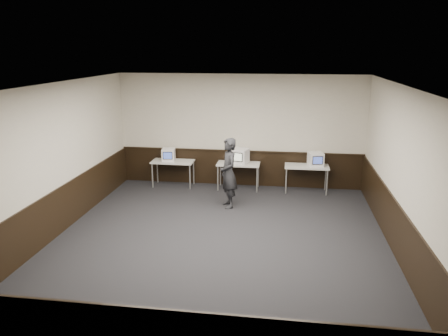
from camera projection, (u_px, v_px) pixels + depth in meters
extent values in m
plane|color=black|center=(219.00, 242.00, 9.06)|extent=(8.00, 8.00, 0.00)
plane|color=white|center=(218.00, 86.00, 8.21)|extent=(8.00, 8.00, 0.00)
plane|color=beige|center=(240.00, 131.00, 12.45)|extent=(7.00, 0.00, 7.00)
plane|color=beige|center=(163.00, 262.00, 4.81)|extent=(7.00, 0.00, 7.00)
plane|color=beige|center=(53.00, 161.00, 9.11)|extent=(0.00, 8.00, 8.00)
plane|color=beige|center=(404.00, 175.00, 8.15)|extent=(0.00, 8.00, 8.00)
cube|color=black|center=(240.00, 168.00, 12.72)|extent=(6.98, 0.04, 1.00)
cube|color=black|center=(60.00, 211.00, 9.40)|extent=(0.04, 7.98, 1.00)
cube|color=black|center=(396.00, 229.00, 8.45)|extent=(0.04, 7.98, 1.00)
cube|color=black|center=(240.00, 151.00, 12.56)|extent=(6.98, 0.06, 0.04)
cube|color=beige|center=(173.00, 161.00, 12.56)|extent=(1.20, 0.60, 0.04)
cylinder|color=#999999|center=(152.00, 176.00, 12.49)|extent=(0.04, 0.04, 0.71)
cylinder|color=#999999|center=(190.00, 177.00, 12.34)|extent=(0.04, 0.04, 0.71)
cylinder|color=#999999|center=(157.00, 171.00, 12.97)|extent=(0.04, 0.04, 0.71)
cylinder|color=#999999|center=(194.00, 172.00, 12.82)|extent=(0.04, 0.04, 0.71)
cube|color=beige|center=(238.00, 164.00, 12.30)|extent=(1.20, 0.60, 0.04)
cylinder|color=#999999|center=(218.00, 178.00, 12.23)|extent=(0.04, 0.04, 0.71)
cylinder|color=#999999|center=(257.00, 180.00, 12.08)|extent=(0.04, 0.04, 0.71)
cylinder|color=#999999|center=(220.00, 173.00, 12.71)|extent=(0.04, 0.04, 0.71)
cylinder|color=#999999|center=(258.00, 175.00, 12.56)|extent=(0.04, 0.04, 0.71)
cube|color=beige|center=(307.00, 166.00, 12.04)|extent=(1.20, 0.60, 0.04)
cylinder|color=#999999|center=(286.00, 181.00, 11.97)|extent=(0.04, 0.04, 0.71)
cylinder|color=#999999|center=(327.00, 183.00, 11.82)|extent=(0.04, 0.04, 0.71)
cylinder|color=#999999|center=(286.00, 176.00, 12.45)|extent=(0.04, 0.04, 0.71)
cylinder|color=#999999|center=(326.00, 178.00, 12.30)|extent=(0.04, 0.04, 0.71)
cube|color=white|center=(169.00, 155.00, 12.51)|extent=(0.41, 0.42, 0.36)
cube|color=black|center=(168.00, 156.00, 12.32)|extent=(0.27, 0.05, 0.22)
cube|color=#3E57B7|center=(168.00, 156.00, 12.31)|extent=(0.23, 0.03, 0.18)
cube|color=white|center=(240.00, 156.00, 12.23)|extent=(0.52, 0.54, 0.42)
cube|color=black|center=(237.00, 157.00, 12.03)|extent=(0.31, 0.10, 0.25)
cube|color=silver|center=(237.00, 157.00, 12.02)|extent=(0.26, 0.08, 0.21)
cube|color=white|center=(316.00, 159.00, 11.96)|extent=(0.46, 0.47, 0.38)
cube|color=black|center=(318.00, 160.00, 11.76)|extent=(0.28, 0.08, 0.23)
cube|color=#3A4FAD|center=(318.00, 160.00, 11.75)|extent=(0.24, 0.06, 0.19)
imported|color=black|center=(229.00, 173.00, 10.85)|extent=(0.64, 0.76, 1.76)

